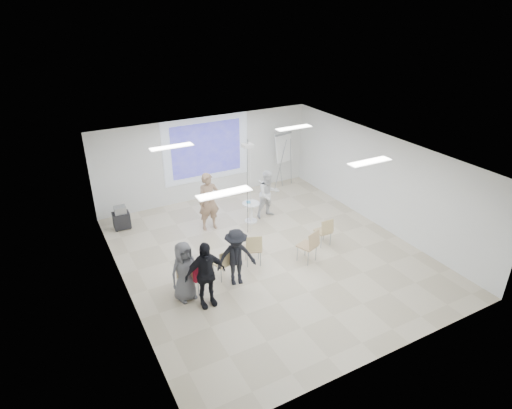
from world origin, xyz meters
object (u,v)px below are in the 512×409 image
audience_outer (184,268)px  player_right (268,192)px  chair_right_inner (310,244)px  laptop (222,262)px  pedestal_table (251,211)px  audience_mid (236,254)px  chair_left_inner (224,262)px  av_cart (121,218)px  chair_left_mid (201,273)px  chair_far_left (186,272)px  player_left (209,198)px  chair_center (253,247)px  chair_right_far (325,230)px  audience_left (205,270)px  flipchart_easel (284,148)px

audience_outer → player_right: bearing=23.4°
chair_right_inner → laptop: chair_right_inner is taller
pedestal_table → audience_mid: size_ratio=0.41×
chair_left_inner → av_cart: 4.40m
chair_left_inner → audience_mid: bearing=-72.2°
chair_left_mid → chair_right_inner: (3.14, -0.17, 0.01)m
player_right → chair_far_left: size_ratio=1.87×
av_cart → player_left: bearing=-26.2°
chair_center → chair_right_far: bearing=17.5°
chair_left_inner → av_cart: size_ratio=1.14×
pedestal_table → laptop: size_ratio=2.27×
pedestal_table → player_right: (0.69, 0.08, 0.51)m
chair_center → audience_left: (-1.78, -0.96, 0.42)m
av_cart → laptop: bearing=-64.3°
chair_right_far → audience_outer: bearing=-174.9°
chair_far_left → audience_mid: size_ratio=0.55×
chair_right_inner → chair_right_far: (0.89, 0.52, -0.05)m
player_left → audience_mid: bearing=-97.9°
audience_outer → laptop: bearing=6.5°
pedestal_table → chair_right_inner: size_ratio=0.74×
player_left → laptop: (-0.75, -2.61, -0.59)m
pedestal_table → chair_far_left: (-3.13, -2.52, 0.18)m
audience_left → flipchart_easel: bearing=44.3°
audience_left → flipchart_easel: (5.34, 5.22, 0.59)m
player_left → flipchart_easel: size_ratio=0.99×
pedestal_table → chair_right_far: 2.65m
chair_right_inner → chair_right_far: chair_right_inner is taller
laptop → av_cart: 4.30m
pedestal_table → chair_right_inner: bearing=-83.7°
audience_mid → audience_outer: audience_mid is taller
player_left → chair_far_left: 3.32m
chair_far_left → audience_left: size_ratio=0.49×
chair_left_mid → chair_left_inner: size_ratio=1.09×
laptop → flipchart_easel: flipchart_easel is taller
av_cart → chair_left_mid: bearing=-74.6°
player_right → chair_left_inner: 3.79m
pedestal_table → chair_center: bearing=-116.2°
chair_right_far → pedestal_table: bearing=117.2°
chair_far_left → chair_right_inner: chair_right_inner is taller
chair_center → av_cart: bearing=145.1°
chair_far_left → laptop: size_ratio=3.02×
player_right → chair_right_far: player_right is taller
player_right → flipchart_easel: (1.75, 1.92, 0.67)m
flipchart_easel → av_cart: 6.41m
chair_far_left → audience_outer: 0.40m
audience_left → flipchart_easel: 7.49m
flipchart_easel → player_left: bearing=-167.3°
pedestal_table → chair_center: size_ratio=0.77×
chair_right_far → audience_outer: 4.49m
player_right → chair_right_inner: size_ratio=1.84×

